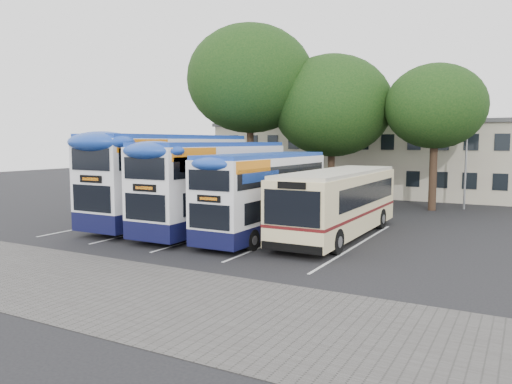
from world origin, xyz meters
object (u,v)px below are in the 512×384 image
at_px(lamp_post, 467,133).
at_px(tree_right, 435,107).
at_px(tree_left, 250,79).
at_px(bus_dd_right, 265,191).
at_px(tree_mid, 332,106).
at_px(bus_dd_mid, 216,182).
at_px(bus_single, 339,199).
at_px(bus_dd_left, 172,174).

xyz_separation_m(lamp_post, tree_right, (-1.81, -1.64, 1.72)).
height_order(tree_left, bus_dd_right, tree_left).
height_order(lamp_post, tree_mid, tree_mid).
bearing_deg(tree_mid, tree_right, -0.03).
distance_m(tree_left, tree_mid, 6.28).
bearing_deg(tree_right, bus_dd_right, -112.33).
relative_size(bus_dd_mid, bus_single, 1.01).
xyz_separation_m(lamp_post, tree_left, (-14.45, -3.73, 3.99)).
height_order(lamp_post, tree_right, tree_right).
xyz_separation_m(lamp_post, tree_mid, (-8.88, -1.63, 1.99)).
relative_size(bus_dd_left, bus_dd_right, 1.23).
height_order(tree_right, bus_dd_mid, tree_right).
distance_m(tree_mid, bus_dd_right, 14.31).
relative_size(tree_mid, bus_dd_left, 0.91).
distance_m(lamp_post, bus_dd_right, 16.92).
bearing_deg(tree_right, bus_single, -101.18).
relative_size(bus_dd_mid, bus_dd_right, 1.13).
bearing_deg(bus_dd_right, bus_dd_mid, 172.32).
bearing_deg(bus_single, tree_left, 136.75).
bearing_deg(bus_dd_left, lamp_post, 45.07).
xyz_separation_m(lamp_post, bus_dd_mid, (-10.38, -14.57, -2.60)).
distance_m(tree_left, bus_dd_left, 11.95).
xyz_separation_m(bus_dd_mid, bus_dd_right, (3.09, -0.42, -0.29)).
relative_size(tree_left, tree_mid, 1.21).
distance_m(lamp_post, bus_single, 14.44).
relative_size(bus_dd_right, bus_single, 0.89).
bearing_deg(lamp_post, bus_dd_mid, -125.47).
bearing_deg(bus_single, tree_mid, 111.89).
distance_m(lamp_post, bus_dd_left, 19.67).
distance_m(tree_right, bus_dd_right, 15.15).
height_order(tree_mid, bus_dd_mid, tree_mid).
relative_size(tree_left, bus_dd_left, 1.11).
height_order(bus_dd_mid, bus_single, bus_dd_mid).
bearing_deg(tree_right, bus_dd_mid, -123.55).
bearing_deg(bus_single, tree_right, 78.82).
xyz_separation_m(tree_mid, bus_dd_mid, (-1.50, -12.94, -4.60)).
xyz_separation_m(tree_right, bus_single, (-2.33, -11.80, -5.00)).
relative_size(lamp_post, bus_dd_right, 0.95).
xyz_separation_m(tree_left, tree_right, (12.65, 2.10, -2.27)).
height_order(bus_dd_left, bus_single, bus_dd_left).
relative_size(tree_left, bus_single, 1.22).
bearing_deg(bus_dd_mid, tree_mid, 83.38).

